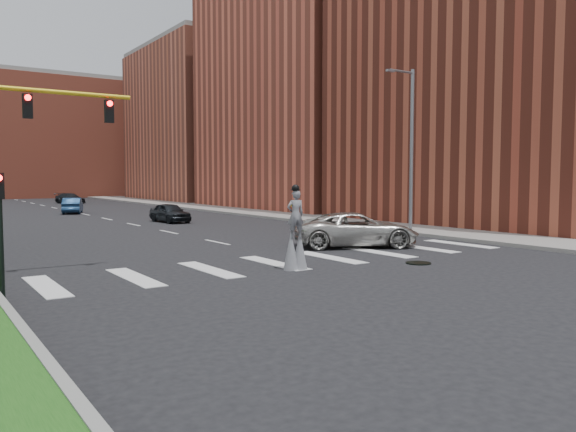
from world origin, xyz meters
The scene contains 15 objects.
ground_plane centered at (0.00, 0.00, 0.00)m, with size 160.00×160.00×0.00m, color black.
sidewalk_right centered at (12.50, 25.00, 0.09)m, with size 5.00×90.00×0.18m, color gray.
manhole centered at (3.00, -2.00, 0.02)m, with size 0.90×0.90×0.04m, color black.
building_near centered at (22.00, 8.00, 11.00)m, with size 16.00×20.00×22.00m, color brown.
building_mid centered at (22.00, 30.00, 12.00)m, with size 16.00×22.00×24.00m, color #C1553C.
building_far centered at (22.00, 54.00, 10.00)m, with size 16.00×22.00×20.00m, color #BB5D45.
building_backdrop centered at (6.00, 78.00, 9.00)m, with size 26.00×14.00×18.00m, color #C1553C.
streetlight centered at (10.90, 6.00, 4.90)m, with size 2.05×0.20×9.00m.
traffic_signal centered at (-9.78, 3.00, 4.15)m, with size 5.30×0.23×6.20m.
secondary_signal centered at (-10.30, -0.50, 1.95)m, with size 0.25×0.21×3.23m.
stilt_performer centered at (-1.43, -0.59, 1.10)m, with size 0.83×0.59×2.87m.
suv_crossing centered at (4.41, 3.00, 0.77)m, with size 2.55×5.53×1.54m, color #B4B1AA.
car_near centered at (2.73, 20.51, 0.67)m, with size 1.57×3.91×1.33m, color black.
car_mid centered at (-0.52, 34.08, 0.67)m, with size 1.42×4.08×1.34m, color navy.
car_far centered at (3.52, 52.62, 0.61)m, with size 1.70×4.17×1.21m, color black.
Camera 1 is at (-12.15, -15.96, 3.12)m, focal length 35.00 mm.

